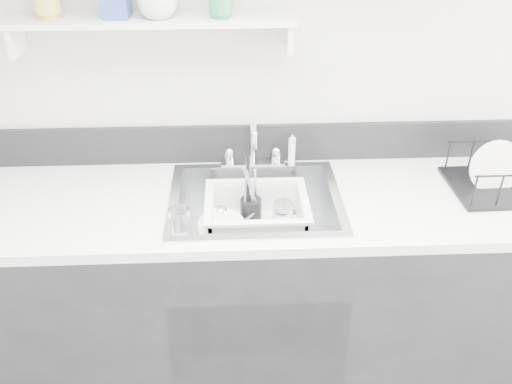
{
  "coord_description": "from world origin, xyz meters",
  "views": [
    {
      "loc": [
        -0.07,
        -0.51,
        2.01
      ],
      "look_at": [
        0.0,
        1.14,
        0.98
      ],
      "focal_mm": 38.0,
      "sensor_mm": 36.0,
      "label": 1
    }
  ],
  "objects_px": {
    "dish_rack": "(509,172)",
    "wash_tub": "(257,216)",
    "sink": "(255,218)",
    "counter_run": "(255,291)"
  },
  "relations": [
    {
      "from": "wash_tub",
      "to": "dish_rack",
      "type": "bearing_deg",
      "value": 0.96
    },
    {
      "from": "counter_run",
      "to": "wash_tub",
      "type": "bearing_deg",
      "value": 72.22
    },
    {
      "from": "wash_tub",
      "to": "dish_rack",
      "type": "height_order",
      "value": "dish_rack"
    },
    {
      "from": "counter_run",
      "to": "dish_rack",
      "type": "height_order",
      "value": "dish_rack"
    },
    {
      "from": "counter_run",
      "to": "dish_rack",
      "type": "distance_m",
      "value": 1.1
    },
    {
      "from": "counter_run",
      "to": "wash_tub",
      "type": "relative_size",
      "value": 8.24
    },
    {
      "from": "sink",
      "to": "wash_tub",
      "type": "xyz_separation_m",
      "value": [
        0.01,
        0.02,
        -0.0
      ]
    },
    {
      "from": "dish_rack",
      "to": "wash_tub",
      "type": "bearing_deg",
      "value": 179.64
    },
    {
      "from": "counter_run",
      "to": "wash_tub",
      "type": "height_order",
      "value": "counter_run"
    },
    {
      "from": "sink",
      "to": "wash_tub",
      "type": "height_order",
      "value": "sink"
    }
  ]
}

